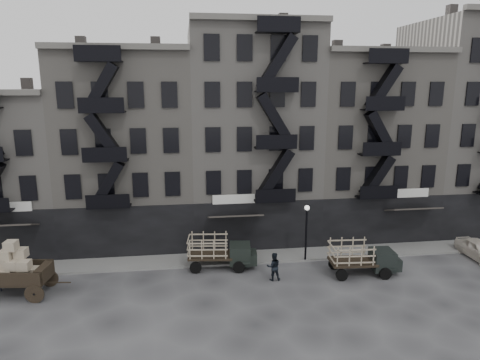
{
  "coord_description": "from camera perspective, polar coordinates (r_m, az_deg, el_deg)",
  "views": [
    {
      "loc": [
        -5.59,
        -25.84,
        12.79
      ],
      "look_at": [
        -1.65,
        4.0,
        5.96
      ],
      "focal_mm": 32.0,
      "sensor_mm": 36.0,
      "label": 1
    }
  ],
  "objects": [
    {
      "name": "ground",
      "position": [
        29.37,
        4.33,
        -13.07
      ],
      "size": [
        140.0,
        140.0,
        0.0
      ],
      "primitive_type": "plane",
      "color": "#38383A",
      "rests_on": "ground"
    },
    {
      "name": "sidewalk",
      "position": [
        32.68,
        2.97,
        -10.13
      ],
      "size": [
        55.0,
        2.5,
        0.15
      ],
      "primitive_type": "cube",
      "color": "slate",
      "rests_on": "ground"
    },
    {
      "name": "building_west",
      "position": [
        39.06,
        -29.03,
        1.16
      ],
      "size": [
        10.0,
        11.35,
        13.2
      ],
      "color": "gray",
      "rests_on": "ground"
    },
    {
      "name": "building_midwest",
      "position": [
        36.32,
        -14.45,
        4.01
      ],
      "size": [
        10.0,
        11.35,
        16.2
      ],
      "color": "gray",
      "rests_on": "ground"
    },
    {
      "name": "building_center",
      "position": [
        36.35,
        1.39,
        6.01
      ],
      "size": [
        10.0,
        11.35,
        18.2
      ],
      "color": "gray",
      "rests_on": "ground"
    },
    {
      "name": "building_mideast",
      "position": [
        39.28,
        16.0,
        4.55
      ],
      "size": [
        10.0,
        11.35,
        16.2
      ],
      "color": "gray",
      "rests_on": "ground"
    },
    {
      "name": "building_east",
      "position": [
        44.05,
        28.22,
        6.35
      ],
      "size": [
        10.0,
        11.35,
        19.2
      ],
      "color": "gray",
      "rests_on": "ground"
    },
    {
      "name": "lamp_post",
      "position": [
        31.35,
        8.85,
        -5.99
      ],
      "size": [
        0.36,
        0.36,
        4.28
      ],
      "color": "black",
      "rests_on": "ground"
    },
    {
      "name": "wagon",
      "position": [
        29.91,
        -27.97,
        -9.97
      ],
      "size": [
        4.33,
        2.67,
        3.47
      ],
      "rotation": [
        0.0,
        0.0,
        -0.12
      ],
      "color": "black",
      "rests_on": "ground"
    },
    {
      "name": "stake_truck_west",
      "position": [
        30.49,
        -2.68,
        -9.23
      ],
      "size": [
        4.94,
        2.42,
        2.4
      ],
      "rotation": [
        0.0,
        0.0,
        -0.11
      ],
      "color": "black",
      "rests_on": "ground"
    },
    {
      "name": "stake_truck_east",
      "position": [
        30.62,
        16.02,
        -9.67
      ],
      "size": [
        4.83,
        2.22,
        2.37
      ],
      "rotation": [
        0.0,
        0.0,
        -0.06
      ],
      "color": "black",
      "rests_on": "ground"
    },
    {
      "name": "car_east",
      "position": [
        36.8,
        29.29,
        -8.1
      ],
      "size": [
        1.68,
        4.13,
        1.4
      ],
      "primitive_type": "imported",
      "rotation": [
        0.0,
        0.0,
        0.01
      ],
      "color": "silver",
      "rests_on": "ground"
    },
    {
      "name": "pedestrian_mid",
      "position": [
        28.9,
        4.5,
        -11.42
      ],
      "size": [
        0.95,
        0.75,
        1.91
      ],
      "primitive_type": "imported",
      "rotation": [
        0.0,
        0.0,
        3.11
      ],
      "color": "black",
      "rests_on": "ground"
    }
  ]
}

